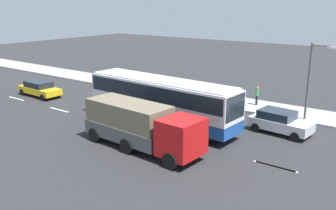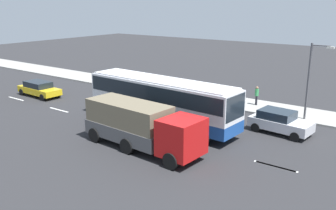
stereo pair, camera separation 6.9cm
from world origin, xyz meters
name	(u,v)px [view 1 (the left image)]	position (x,y,z in m)	size (l,w,h in m)	color
ground_plane	(144,120)	(0.00, 0.00, 0.00)	(120.00, 120.00, 0.00)	#28282B
sidewalk_curb	(202,97)	(0.00, 8.58, 0.07)	(80.00, 4.00, 0.15)	gray
lane_centreline	(131,129)	(0.54, -2.09, 0.00)	(27.70, 0.16, 0.01)	white
coach_bus	(161,97)	(1.80, -0.20, 2.16)	(12.39, 3.29, 3.49)	#1E4C9E
cargo_truck	(141,125)	(3.56, -4.49, 1.55)	(8.31, 2.98, 2.80)	red
car_yellow_taxi	(39,88)	(-13.03, -0.18, 0.77)	(4.83, 2.03, 1.45)	gold
car_silver_hatch	(280,122)	(9.44, 3.37, 0.83)	(4.29, 2.30, 1.58)	silver
pedestrian_near_curb	(257,94)	(5.42, 8.81, 1.09)	(0.32, 0.32, 1.64)	black
street_lamp	(312,76)	(10.22, 7.22, 3.52)	(1.63, 0.24, 5.79)	#47474C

